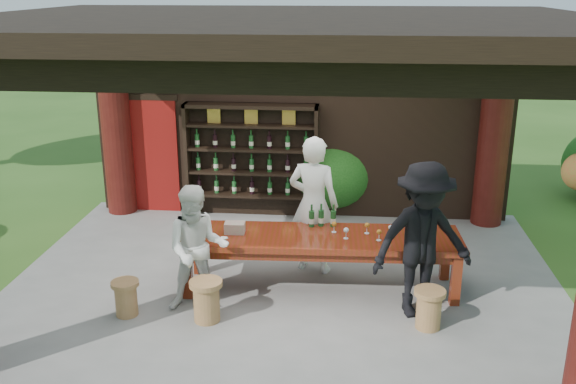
# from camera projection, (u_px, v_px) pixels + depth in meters

# --- Properties ---
(ground) EXTENTS (90.00, 90.00, 0.00)m
(ground) POSITION_uv_depth(u_px,v_px,m) (285.00, 282.00, 8.70)
(ground) COLOR #2D5119
(ground) RESTS_ON ground
(pavilion) EXTENTS (7.50, 6.00, 3.60)m
(pavilion) POSITION_uv_depth(u_px,v_px,m) (287.00, 121.00, 8.44)
(pavilion) COLOR slate
(pavilion) RESTS_ON ground
(wine_shelf) EXTENTS (2.23, 0.34, 1.97)m
(wine_shelf) POSITION_uv_depth(u_px,v_px,m) (252.00, 162.00, 10.78)
(wine_shelf) COLOR black
(wine_shelf) RESTS_ON ground
(tasting_table) EXTENTS (3.66, 1.07, 0.75)m
(tasting_table) POSITION_uv_depth(u_px,v_px,m) (321.00, 243.00, 8.33)
(tasting_table) COLOR #60250D
(tasting_table) RESTS_ON ground
(stool_near_left) EXTENTS (0.39, 0.39, 0.52)m
(stool_near_left) POSITION_uv_depth(u_px,v_px,m) (206.00, 300.00, 7.62)
(stool_near_left) COLOR olive
(stool_near_left) RESTS_ON ground
(stool_near_right) EXTENTS (0.37, 0.37, 0.49)m
(stool_near_right) POSITION_uv_depth(u_px,v_px,m) (429.00, 308.00, 7.47)
(stool_near_right) COLOR olive
(stool_near_right) RESTS_ON ground
(stool_far_left) EXTENTS (0.34, 0.34, 0.45)m
(stool_far_left) POSITION_uv_depth(u_px,v_px,m) (126.00, 297.00, 7.76)
(stool_far_left) COLOR olive
(stool_far_left) RESTS_ON ground
(host) EXTENTS (0.80, 0.62, 1.93)m
(host) POSITION_uv_depth(u_px,v_px,m) (313.00, 205.00, 8.78)
(host) COLOR white
(host) RESTS_ON ground
(guest_woman) EXTENTS (0.88, 0.75, 1.59)m
(guest_woman) POSITION_uv_depth(u_px,v_px,m) (197.00, 249.00, 7.77)
(guest_woman) COLOR silver
(guest_woman) RESTS_ON ground
(guest_man) EXTENTS (1.40, 1.05, 1.92)m
(guest_man) POSITION_uv_depth(u_px,v_px,m) (423.00, 240.00, 7.58)
(guest_man) COLOR black
(guest_man) RESTS_ON ground
(table_bottles) EXTENTS (0.37, 0.12, 0.31)m
(table_bottles) POSITION_uv_depth(u_px,v_px,m) (322.00, 215.00, 8.56)
(table_bottles) COLOR #194C1E
(table_bottles) RESTS_ON tasting_table
(table_glasses) EXTENTS (0.80, 0.29, 0.15)m
(table_glasses) POSITION_uv_depth(u_px,v_px,m) (363.00, 231.00, 8.25)
(table_glasses) COLOR silver
(table_glasses) RESTS_ON tasting_table
(napkin_basket) EXTENTS (0.27, 0.19, 0.14)m
(napkin_basket) POSITION_uv_depth(u_px,v_px,m) (235.00, 228.00, 8.36)
(napkin_basket) COLOR #BF6672
(napkin_basket) RESTS_ON tasting_table
(shrubs) EXTENTS (15.19, 8.00, 1.36)m
(shrubs) POSITION_uv_depth(u_px,v_px,m) (464.00, 216.00, 9.57)
(shrubs) COLOR #194C14
(shrubs) RESTS_ON ground
(trees) EXTENTS (21.53, 8.96, 4.80)m
(trees) POSITION_uv_depth(u_px,v_px,m) (538.00, 19.00, 9.07)
(trees) COLOR #3F2819
(trees) RESTS_ON ground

